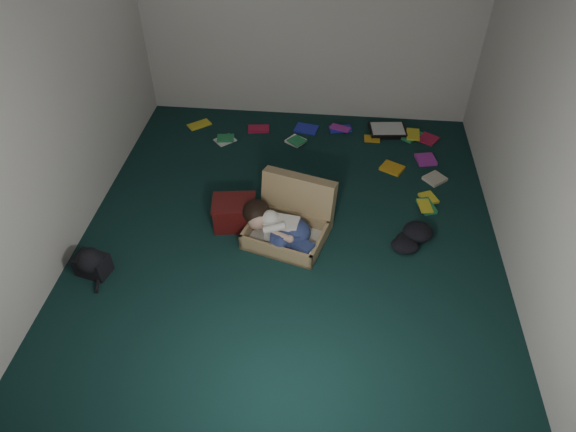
# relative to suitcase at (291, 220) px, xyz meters

# --- Properties ---
(floor) EXTENTS (4.50, 4.50, 0.00)m
(floor) POSITION_rel_suitcase_xyz_m (-0.01, -0.01, -0.16)
(floor) COLOR #0E2A27
(floor) RESTS_ON ground
(wall_back) EXTENTS (4.50, 0.00, 4.50)m
(wall_back) POSITION_rel_suitcase_xyz_m (-0.01, 2.24, 1.14)
(wall_back) COLOR silver
(wall_back) RESTS_ON ground
(wall_front) EXTENTS (4.50, 0.00, 4.50)m
(wall_front) POSITION_rel_suitcase_xyz_m (-0.01, -2.26, 1.14)
(wall_front) COLOR silver
(wall_front) RESTS_ON ground
(wall_left) EXTENTS (0.00, 4.50, 4.50)m
(wall_left) POSITION_rel_suitcase_xyz_m (-2.01, -0.01, 1.14)
(wall_left) COLOR silver
(wall_left) RESTS_ON ground
(wall_right) EXTENTS (0.00, 4.50, 4.50)m
(wall_right) POSITION_rel_suitcase_xyz_m (1.99, -0.01, 1.14)
(wall_right) COLOR silver
(wall_right) RESTS_ON ground
(suitcase) EXTENTS (0.89, 0.88, 0.53)m
(suitcase) POSITION_rel_suitcase_xyz_m (0.00, 0.00, 0.00)
(suitcase) COLOR #A38759
(suitcase) RESTS_ON floor
(person) EXTENTS (0.73, 0.53, 0.33)m
(person) POSITION_rel_suitcase_xyz_m (-0.10, -0.16, 0.04)
(person) COLOR silver
(person) RESTS_ON suitcase
(maroon_bin) EXTENTS (0.46, 0.38, 0.29)m
(maroon_bin) POSITION_rel_suitcase_xyz_m (-0.56, 0.06, -0.01)
(maroon_bin) COLOR #480F0F
(maroon_bin) RESTS_ON floor
(backpack) EXTENTS (0.41, 0.36, 0.21)m
(backpack) POSITION_rel_suitcase_xyz_m (-1.71, -0.70, -0.05)
(backpack) COLOR black
(backpack) RESTS_ON floor
(clothing_pile) EXTENTS (0.50, 0.44, 0.14)m
(clothing_pile) POSITION_rel_suitcase_xyz_m (1.19, -0.04, -0.09)
(clothing_pile) COLOR black
(clothing_pile) RESTS_ON floor
(paper_tray) EXTENTS (0.47, 0.38, 0.06)m
(paper_tray) POSITION_rel_suitcase_xyz_m (1.02, 1.89, -0.13)
(paper_tray) COLOR black
(paper_tray) RESTS_ON floor
(book_scatter) EXTENTS (3.09, 1.66, 0.02)m
(book_scatter) POSITION_rel_suitcase_xyz_m (0.56, 1.45, -0.15)
(book_scatter) COLOR yellow
(book_scatter) RESTS_ON floor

